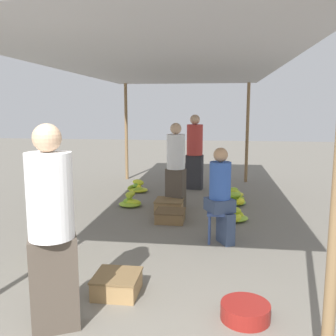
{
  "coord_description": "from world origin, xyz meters",
  "views": [
    {
      "loc": [
        0.83,
        -2.08,
        1.89
      ],
      "look_at": [
        0.0,
        4.15,
        0.88
      ],
      "focal_mm": 40.0,
      "sensor_mm": 36.0,
      "label": 1
    }
  ],
  "objects": [
    {
      "name": "banana_pile_right_0",
      "position": [
        1.16,
        5.22,
        0.08
      ],
      "size": [
        0.52,
        0.47,
        0.25
      ],
      "color": "yellow",
      "rests_on": "ground"
    },
    {
      "name": "basin_black",
      "position": [
        1.11,
        1.11,
        0.07
      ],
      "size": [
        0.45,
        0.45,
        0.15
      ],
      "color": "maroon",
      "rests_on": "ground"
    },
    {
      "name": "banana_pile_left_2",
      "position": [
        -0.83,
        4.81,
        0.1
      ],
      "size": [
        0.45,
        0.39,
        0.29
      ],
      "color": "#BFD12A",
      "rests_on": "ground"
    },
    {
      "name": "banana_pile_left_1",
      "position": [
        -0.96,
        6.09,
        0.1
      ],
      "size": [
        0.5,
        0.45,
        0.28
      ],
      "color": "#CCD628",
      "rests_on": "ground"
    },
    {
      "name": "vendor_foreground",
      "position": [
        -0.53,
        0.75,
        0.92
      ],
      "size": [
        0.5,
        0.5,
        1.77
      ],
      "color": "#4C4238",
      "rests_on": "ground"
    },
    {
      "name": "canopy_tarp",
      "position": [
        0.0,
        3.95,
        2.54
      ],
      "size": [
        3.55,
        7.71,
        0.04
      ],
      "primitive_type": "cube",
      "color": "#B2B2B7",
      "rests_on": "canopy_post_front_left"
    },
    {
      "name": "vendor_seated",
      "position": [
        0.89,
        3.08,
        0.71
      ],
      "size": [
        0.46,
        0.46,
        1.35
      ],
      "color": "#384766",
      "rests_on": "ground"
    },
    {
      "name": "canopy_post_back_right",
      "position": [
        1.57,
        7.61,
        1.26
      ],
      "size": [
        0.08,
        0.08,
        2.52
      ],
      "primitive_type": "cylinder",
      "color": "olive",
      "rests_on": "ground"
    },
    {
      "name": "crate_near",
      "position": [
        -0.04,
        4.64,
        0.1
      ],
      "size": [
        0.52,
        0.52,
        0.21
      ],
      "color": "#9E7A4C",
      "rests_on": "ground"
    },
    {
      "name": "canopy_post_back_left",
      "position": [
        -1.57,
        7.61,
        1.26
      ],
      "size": [
        0.08,
        0.08,
        2.52
      ],
      "primitive_type": "cylinder",
      "color": "olive",
      "rests_on": "ground"
    },
    {
      "name": "crate_far",
      "position": [
        -0.17,
        1.42,
        0.11
      ],
      "size": [
        0.46,
        0.46,
        0.21
      ],
      "color": "#9E7A4C",
      "rests_on": "ground"
    },
    {
      "name": "banana_pile_left_0",
      "position": [
        -1.2,
        2.12,
        0.07
      ],
      "size": [
        0.57,
        0.49,
        0.18
      ],
      "color": "#85B934",
      "rests_on": "ground"
    },
    {
      "name": "crate_mid",
      "position": [
        0.06,
        3.96,
        0.1
      ],
      "size": [
        0.49,
        0.49,
        0.19
      ],
      "color": "brown",
      "rests_on": "ground"
    },
    {
      "name": "shopper_walking_far",
      "position": [
        0.3,
        6.57,
        0.91
      ],
      "size": [
        0.42,
        0.42,
        1.74
      ],
      "color": "#2D2D33",
      "rests_on": "ground"
    },
    {
      "name": "shopper_walking_mid",
      "position": [
        0.05,
        4.88,
        0.84
      ],
      "size": [
        0.44,
        0.44,
        1.62
      ],
      "color": "#4C4238",
      "rests_on": "ground"
    },
    {
      "name": "banana_pile_right_2",
      "position": [
        1.12,
        4.15,
        0.08
      ],
      "size": [
        0.51,
        0.61,
        0.26
      ],
      "color": "#9CC330",
      "rests_on": "ground"
    },
    {
      "name": "banana_pile_right_1",
      "position": [
        1.19,
        5.91,
        0.07
      ],
      "size": [
        0.43,
        0.56,
        0.21
      ],
      "color": "#B6CD2C",
      "rests_on": "ground"
    },
    {
      "name": "stool",
      "position": [
        0.87,
        3.09,
        0.36
      ],
      "size": [
        0.34,
        0.34,
        0.45
      ],
      "color": "#384C84",
      "rests_on": "ground"
    }
  ]
}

